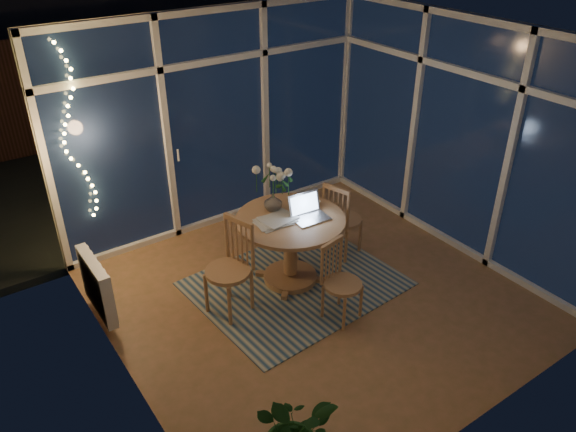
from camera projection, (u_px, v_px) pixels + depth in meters
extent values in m
plane|color=olive|center=(315.00, 295.00, 5.85)|extent=(4.00, 4.00, 0.00)
plane|color=silver|center=(323.00, 41.00, 4.55)|extent=(4.00, 4.00, 0.00)
cube|color=beige|center=(216.00, 121.00, 6.62)|extent=(4.00, 0.04, 2.60)
cube|color=beige|center=(500.00, 293.00, 3.78)|extent=(4.00, 0.04, 2.60)
cube|color=beige|center=(108.00, 252.00, 4.21)|extent=(0.04, 4.00, 2.60)
cube|color=beige|center=(462.00, 137.00, 6.19)|extent=(0.04, 4.00, 2.60)
cube|color=white|center=(217.00, 122.00, 6.59)|extent=(4.00, 0.10, 2.60)
cube|color=white|center=(460.00, 138.00, 6.17)|extent=(0.10, 4.00, 2.60)
cube|color=silver|center=(97.00, 286.00, 5.33)|extent=(0.10, 0.70, 0.58)
cube|color=black|center=(163.00, 140.00, 9.68)|extent=(12.00, 6.00, 0.10)
cube|color=#331E12|center=(116.00, 83.00, 9.31)|extent=(11.00, 0.08, 1.80)
sphere|color=black|center=(119.00, 163.00, 7.64)|extent=(0.90, 0.90, 0.90)
cube|color=#B6B294|center=(296.00, 284.00, 6.01)|extent=(2.16, 1.78, 0.01)
cylinder|color=#AB7F4D|center=(290.00, 250.00, 5.89)|extent=(1.20, 1.20, 0.77)
cube|color=#AB7F4D|center=(228.00, 269.00, 5.39)|extent=(0.58, 0.58, 1.00)
cube|color=#AB7F4D|center=(343.00, 218.00, 6.31)|extent=(0.55, 0.55, 0.94)
cube|color=#AB7F4D|center=(343.00, 283.00, 5.34)|extent=(0.46, 0.46, 0.84)
imported|color=silver|center=(273.00, 202.00, 5.79)|extent=(0.21, 0.21, 0.21)
imported|color=white|center=(312.00, 203.00, 5.95)|extent=(0.16, 0.16, 0.04)
cube|color=silver|center=(275.00, 220.00, 5.64)|extent=(0.36, 0.28, 0.02)
cube|color=black|center=(301.00, 220.00, 5.65)|extent=(0.12, 0.07, 0.01)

